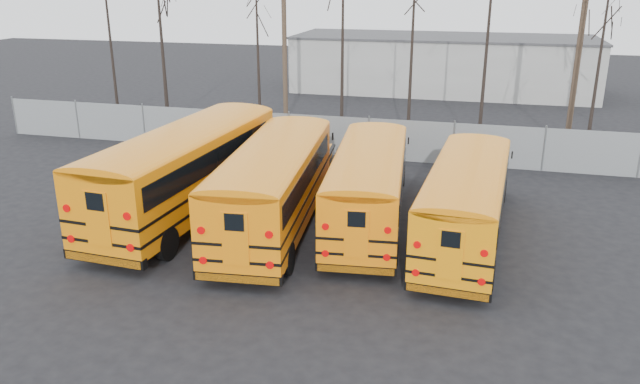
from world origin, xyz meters
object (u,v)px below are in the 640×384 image
(bus_d, at_px, (467,195))
(utility_pole_right, at_px, (579,50))
(bus_c, at_px, (369,180))
(utility_pole_left, at_px, (284,42))
(bus_a, at_px, (189,163))
(bus_b, at_px, (275,178))

(bus_d, distance_m, utility_pole_right, 14.97)
(bus_c, xyz_separation_m, utility_pole_right, (8.03, 13.10, 3.23))
(bus_c, xyz_separation_m, utility_pole_left, (-8.03, 15.69, 2.96))
(bus_c, relative_size, utility_pole_left, 1.15)
(bus_d, height_order, utility_pole_left, utility_pole_left)
(bus_a, relative_size, bus_b, 1.08)
(utility_pole_right, bearing_deg, bus_d, -89.49)
(bus_a, xyz_separation_m, utility_pole_left, (-1.50, 16.28, 2.68))
(bus_a, xyz_separation_m, bus_c, (6.53, 0.59, -0.28))
(utility_pole_right, bearing_deg, bus_c, -102.38)
(bus_b, height_order, utility_pole_right, utility_pole_right)
(utility_pole_left, bearing_deg, bus_b, -75.39)
(bus_a, xyz_separation_m, bus_b, (3.46, -0.48, -0.14))
(bus_a, xyz_separation_m, utility_pole_right, (14.57, 13.69, 2.95))
(bus_c, bearing_deg, bus_b, -166.70)
(bus_a, distance_m, bus_d, 9.91)
(bus_b, xyz_separation_m, bus_c, (3.08, 1.07, -0.14))
(bus_d, relative_size, utility_pole_left, 1.13)
(bus_b, distance_m, utility_pole_left, 17.70)
(bus_a, relative_size, utility_pole_right, 1.27)
(utility_pole_left, height_order, utility_pole_right, utility_pole_right)
(bus_a, distance_m, bus_c, 6.57)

